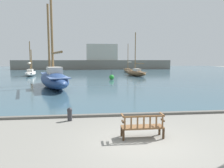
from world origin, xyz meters
TOP-DOWN VIEW (x-y plane):
  - ground_plane at (0.00, 0.00)m, footprint 160.00×160.00m
  - harbor_water at (0.00, 44.00)m, footprint 100.00×80.00m
  - quay_edge_kerb at (0.00, 3.85)m, footprint 40.00×0.30m
  - park_bench at (0.12, 0.50)m, footprint 1.60×0.53m
  - sailboat_nearest_port at (-5.37, 15.60)m, footprint 5.16×10.58m
  - sailboat_far_starboard at (6.52, 29.85)m, footprint 3.26×7.80m
  - sailboat_mid_port at (-11.71, 32.14)m, footprint 2.15×5.54m
  - sailboat_mid_starboard at (7.23, 40.53)m, footprint 1.74×5.37m
  - mooring_bollard at (-2.82, 3.20)m, footprint 0.26×0.26m
  - channel_buoy at (1.59, 23.56)m, footprint 0.69×0.69m
  - far_breakwater at (0.53, 55.34)m, footprint 44.78×2.40m

SIDE VIEW (x-z plane):
  - ground_plane at x=0.00m, z-range 0.00..0.00m
  - harbor_water at x=0.00m, z-range 0.00..0.08m
  - quay_edge_kerb at x=0.00m, z-range 0.00..0.12m
  - mooring_bollard at x=-2.82m, z-range 0.04..0.70m
  - channel_buoy at x=1.59m, z-range -0.26..1.13m
  - park_bench at x=0.12m, z-range 0.01..0.93m
  - sailboat_mid_starboard at x=7.23m, z-range -2.55..3.77m
  - sailboat_mid_port at x=-11.71m, z-range -2.33..3.63m
  - sailboat_far_starboard at x=6.52m, z-range -3.07..4.40m
  - sailboat_nearest_port at x=-5.37m, z-range -5.20..7.40m
  - far_breakwater at x=0.53m, z-range -1.49..5.75m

